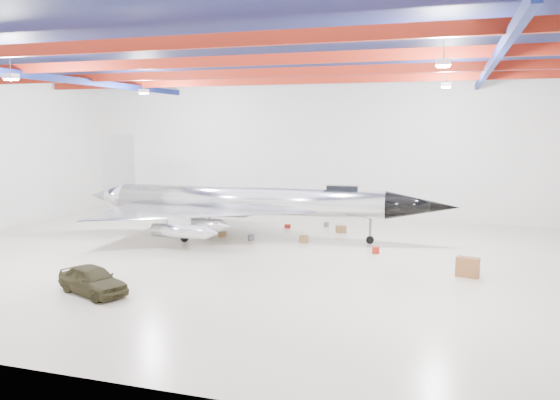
% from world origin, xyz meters
% --- Properties ---
extents(floor, '(40.00, 40.00, 0.00)m').
position_xyz_m(floor, '(0.00, 0.00, 0.00)').
color(floor, beige).
rests_on(floor, ground).
extents(wall_back, '(40.00, 0.00, 40.00)m').
position_xyz_m(wall_back, '(0.00, 15.00, 5.50)').
color(wall_back, silver).
rests_on(wall_back, floor).
extents(ceiling, '(40.00, 40.00, 0.00)m').
position_xyz_m(ceiling, '(0.00, 0.00, 11.00)').
color(ceiling, '#0A0F38').
rests_on(ceiling, wall_back).
extents(ceiling_structure, '(39.50, 29.50, 1.08)m').
position_xyz_m(ceiling_structure, '(0.00, 0.00, 10.32)').
color(ceiling_structure, maroon).
rests_on(ceiling_structure, ceiling).
extents(jet_aircraft, '(24.86, 15.04, 6.78)m').
position_xyz_m(jet_aircraft, '(-2.20, 5.34, 2.22)').
color(jet_aircraft, silver).
rests_on(jet_aircraft, floor).
extents(jeep, '(4.04, 2.80, 1.28)m').
position_xyz_m(jeep, '(-4.38, -8.03, 0.64)').
color(jeep, '#312D18').
rests_on(jeep, floor).
extents(desk, '(1.17, 0.80, 0.97)m').
position_xyz_m(desk, '(11.42, -0.27, 0.49)').
color(desk, brown).
rests_on(desk, floor).
extents(crate_ply, '(0.53, 0.45, 0.34)m').
position_xyz_m(crate_ply, '(-3.88, 5.08, 0.17)').
color(crate_ply, olive).
rests_on(crate_ply, floor).
extents(toolbox_red, '(0.41, 0.33, 0.28)m').
position_xyz_m(toolbox_red, '(-0.61, 9.36, 0.14)').
color(toolbox_red, maroon).
rests_on(toolbox_red, floor).
extents(engine_drum, '(0.54, 0.54, 0.38)m').
position_xyz_m(engine_drum, '(-1.64, 4.53, 0.19)').
color(engine_drum, '#59595B').
rests_on(engine_drum, floor).
extents(parts_bin, '(0.84, 0.76, 0.48)m').
position_xyz_m(parts_bin, '(3.38, 8.92, 0.24)').
color(parts_bin, olive).
rests_on(parts_bin, floor).
extents(crate_small, '(0.47, 0.42, 0.28)m').
position_xyz_m(crate_small, '(-7.13, 6.72, 0.14)').
color(crate_small, '#59595B').
rests_on(crate_small, floor).
extents(tool_chest, '(0.45, 0.45, 0.39)m').
position_xyz_m(tool_chest, '(6.50, 3.34, 0.19)').
color(tool_chest, maroon).
rests_on(tool_chest, floor).
extents(oil_barrel, '(0.70, 0.62, 0.42)m').
position_xyz_m(oil_barrel, '(1.73, 5.06, 0.21)').
color(oil_barrel, olive).
rests_on(oil_barrel, floor).
extents(spares_box, '(0.47, 0.47, 0.34)m').
position_xyz_m(spares_box, '(1.94, 10.73, 0.17)').
color(spares_box, '#59595B').
rests_on(spares_box, floor).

